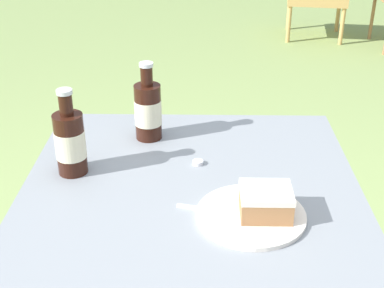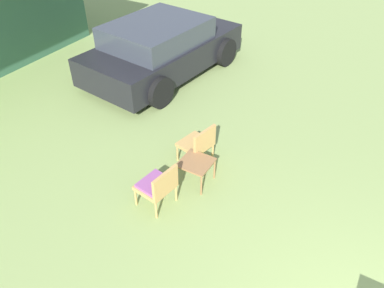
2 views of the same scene
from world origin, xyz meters
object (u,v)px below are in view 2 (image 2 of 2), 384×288
object	(u,v)px
wicker_chair_cushioned	(158,185)
parked_car	(162,48)
wicker_chair_plain	(199,143)
garden_side_table	(196,164)

from	to	relation	value
wicker_chair_cushioned	parked_car	bearing A→B (deg)	-138.80
parked_car	wicker_chair_plain	bearing A→B (deg)	-128.80
parked_car	garden_side_table	distance (m)	3.99
wicker_chair_cushioned	wicker_chair_plain	distance (m)	1.20
wicker_chair_cushioned	garden_side_table	distance (m)	0.77
garden_side_table	wicker_chair_plain	bearing A→B (deg)	25.14
parked_car	wicker_chair_cushioned	bearing A→B (deg)	-139.95
wicker_chair_plain	garden_side_table	size ratio (longest dim) A/B	1.47
parked_car	garden_side_table	bearing A→B (deg)	-131.25
parked_car	garden_side_table	xyz separation A→B (m)	(-2.96, -2.65, -0.28)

